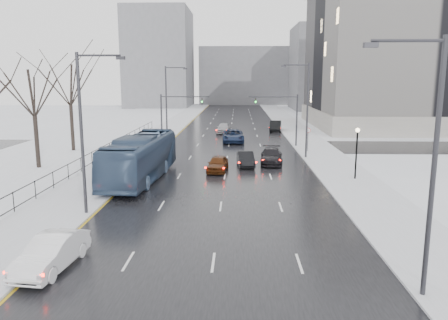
# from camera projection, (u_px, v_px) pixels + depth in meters

# --- Properties ---
(road) EXTENTS (16.00, 150.00, 0.04)m
(road) POSITION_uv_depth(u_px,v_px,m) (230.00, 134.00, 66.51)
(road) COLOR black
(road) RESTS_ON ground
(cross_road) EXTENTS (130.00, 10.00, 0.04)m
(cross_road) POSITION_uv_depth(u_px,v_px,m) (229.00, 146.00, 54.73)
(cross_road) COLOR black
(cross_road) RESTS_ON ground
(sidewalk_left) EXTENTS (5.00, 150.00, 0.16)m
(sidewalk_left) POSITION_uv_depth(u_px,v_px,m) (162.00, 134.00, 66.82)
(sidewalk_left) COLOR silver
(sidewalk_left) RESTS_ON ground
(sidewalk_right) EXTENTS (5.00, 150.00, 0.16)m
(sidewalk_right) POSITION_uv_depth(u_px,v_px,m) (299.00, 134.00, 66.18)
(sidewalk_right) COLOR silver
(sidewalk_right) RESTS_ON ground
(park_strip) EXTENTS (14.00, 150.00, 0.12)m
(park_strip) POSITION_uv_depth(u_px,v_px,m) (101.00, 133.00, 67.12)
(park_strip) COLOR white
(park_strip) RESTS_ON ground
(tree_park_d) EXTENTS (8.75, 8.75, 12.50)m
(tree_park_d) POSITION_uv_depth(u_px,v_px,m) (39.00, 168.00, 41.53)
(tree_park_d) COLOR black
(tree_park_d) RESTS_ON ground
(tree_park_e) EXTENTS (9.45, 9.45, 13.50)m
(tree_park_e) POSITION_uv_depth(u_px,v_px,m) (74.00, 151.00, 51.36)
(tree_park_e) COLOR black
(tree_park_e) RESTS_ON ground
(iron_fence) EXTENTS (0.06, 70.00, 1.30)m
(iron_fence) POSITION_uv_depth(u_px,v_px,m) (73.00, 168.00, 37.28)
(iron_fence) COLOR black
(iron_fence) RESTS_ON sidewalk_left
(streetlight_r_near) EXTENTS (2.95, 0.25, 10.00)m
(streetlight_r_near) POSITION_uv_depth(u_px,v_px,m) (429.00, 157.00, 16.11)
(streetlight_r_near) COLOR #2D2D33
(streetlight_r_near) RESTS_ON ground
(streetlight_r_mid) EXTENTS (2.95, 0.25, 10.00)m
(streetlight_r_mid) POSITION_uv_depth(u_px,v_px,m) (305.00, 106.00, 45.58)
(streetlight_r_mid) COLOR #2D2D33
(streetlight_r_mid) RESTS_ON ground
(streetlight_l_near) EXTENTS (2.95, 0.25, 10.00)m
(streetlight_l_near) POSITION_uv_depth(u_px,v_px,m) (85.00, 126.00, 26.44)
(streetlight_l_near) COLOR #2D2D33
(streetlight_l_near) RESTS_ON ground
(streetlight_l_far) EXTENTS (2.95, 0.25, 10.00)m
(streetlight_l_far) POSITION_uv_depth(u_px,v_px,m) (168.00, 100.00, 57.86)
(streetlight_l_far) COLOR #2D2D33
(streetlight_l_far) RESTS_ON ground
(lamppost_r_mid) EXTENTS (0.36, 0.36, 4.28)m
(lamppost_r_mid) POSITION_uv_depth(u_px,v_px,m) (357.00, 146.00, 36.17)
(lamppost_r_mid) COLOR black
(lamppost_r_mid) RESTS_ON sidewalk_right
(mast_signal_right) EXTENTS (6.10, 0.33, 6.50)m
(mast_signal_right) POSITION_uv_depth(u_px,v_px,m) (288.00, 114.00, 53.74)
(mast_signal_right) COLOR #2D2D33
(mast_signal_right) RESTS_ON ground
(mast_signal_left) EXTENTS (6.10, 0.33, 6.50)m
(mast_signal_left) POSITION_uv_depth(u_px,v_px,m) (170.00, 114.00, 54.19)
(mast_signal_left) COLOR #2D2D33
(mast_signal_left) RESTS_ON ground
(no_uturn_sign) EXTENTS (0.60, 0.06, 2.70)m
(no_uturn_sign) POSITION_uv_depth(u_px,v_px,m) (308.00, 133.00, 50.09)
(no_uturn_sign) COLOR #2D2D33
(no_uturn_sign) RESTS_ON sidewalk_right
(civic_building) EXTENTS (41.00, 31.00, 24.80)m
(civic_building) POSITION_uv_depth(u_px,v_px,m) (435.00, 62.00, 75.14)
(civic_building) COLOR gray
(civic_building) RESTS_ON ground
(bldg_far_right) EXTENTS (24.00, 20.00, 22.00)m
(bldg_far_right) POSITION_uv_depth(u_px,v_px,m) (338.00, 68.00, 117.62)
(bldg_far_right) COLOR slate
(bldg_far_right) RESTS_ON ground
(bldg_far_left) EXTENTS (18.00, 22.00, 28.00)m
(bldg_far_left) POSITION_uv_depth(u_px,v_px,m) (160.00, 59.00, 128.42)
(bldg_far_left) COLOR slate
(bldg_far_left) RESTS_ON ground
(bldg_far_center) EXTENTS (30.00, 18.00, 18.00)m
(bldg_far_center) POSITION_uv_depth(u_px,v_px,m) (247.00, 76.00, 143.28)
(bldg_far_center) COLOR slate
(bldg_far_center) RESTS_ON ground
(sedan_left_near) EXTENTS (2.12, 4.77, 1.52)m
(sedan_left_near) POSITION_uv_depth(u_px,v_px,m) (52.00, 253.00, 19.52)
(sedan_left_near) COLOR white
(sedan_left_near) RESTS_ON road
(bus) EXTENTS (4.01, 13.68, 3.76)m
(bus) POSITION_uv_depth(u_px,v_px,m) (141.00, 158.00, 36.56)
(bus) COLOR #364B6A
(bus) RESTS_ON road
(sedan_center_near) EXTENTS (2.08, 4.37, 1.44)m
(sedan_center_near) POSITION_uv_depth(u_px,v_px,m) (218.00, 164.00, 39.90)
(sedan_center_near) COLOR #4B230C
(sedan_center_near) RESTS_ON road
(sedan_right_near) EXTENTS (1.82, 4.37, 1.40)m
(sedan_right_near) POSITION_uv_depth(u_px,v_px,m) (246.00, 159.00, 42.29)
(sedan_right_near) COLOR black
(sedan_right_near) RESTS_ON road
(sedan_right_cross) EXTENTS (3.01, 6.11, 1.67)m
(sedan_right_cross) POSITION_uv_depth(u_px,v_px,m) (233.00, 136.00, 58.00)
(sedan_right_cross) COLOR #152240
(sedan_right_cross) RESTS_ON road
(sedan_right_far) EXTENTS (2.51, 5.38, 1.52)m
(sedan_right_far) POSITION_uv_depth(u_px,v_px,m) (271.00, 156.00, 43.53)
(sedan_right_far) COLOR black
(sedan_right_far) RESTS_ON road
(sedan_center_far) EXTENTS (2.47, 5.05, 1.66)m
(sedan_center_far) POSITION_uv_depth(u_px,v_px,m) (224.00, 128.00, 67.32)
(sedan_center_far) COLOR #A5A5AA
(sedan_center_far) RESTS_ON road
(sedan_right_distant) EXTENTS (2.35, 5.18, 1.65)m
(sedan_right_distant) POSITION_uv_depth(u_px,v_px,m) (276.00, 126.00, 70.14)
(sedan_right_distant) COLOR black
(sedan_right_distant) RESTS_ON road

